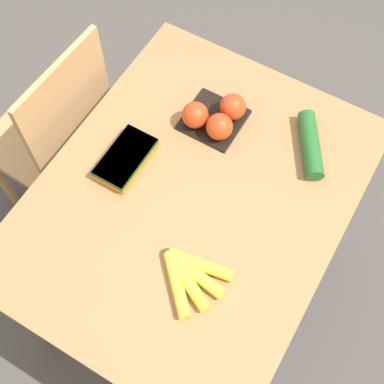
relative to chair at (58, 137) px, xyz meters
The scene contains 7 objects.
ground_plane 0.80m from the chair, 97.48° to the right, with size 12.00×12.00×0.00m, color #4C4742.
dining_table 0.66m from the chair, 97.48° to the right, with size 1.10×0.87×0.77m.
chair is the anchor object (origin of this frame).
banana_bunch 0.86m from the chair, 111.78° to the right, with size 0.19×0.20×0.03m.
tomato_pack 0.67m from the chair, 72.82° to the right, with size 0.18×0.18×0.09m.
carrot_bag 0.50m from the chair, 101.24° to the right, with size 0.20×0.11×0.04m.
cucumber_near 0.94m from the chair, 74.30° to the right, with size 0.22×0.16×0.05m.
Camera 1 is at (-0.61, -0.36, 2.18)m, focal length 50.00 mm.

